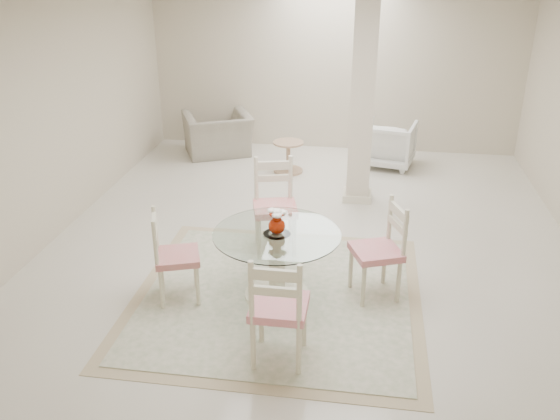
# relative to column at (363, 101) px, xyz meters

# --- Properties ---
(ground) EXTENTS (7.00, 7.00, 0.00)m
(ground) POSITION_rel_column_xyz_m (-0.50, -1.30, -1.35)
(ground) COLOR silver
(ground) RESTS_ON ground
(room_shell) EXTENTS (6.02, 7.02, 2.71)m
(room_shell) POSITION_rel_column_xyz_m (-0.50, -1.30, 0.51)
(room_shell) COLOR beige
(room_shell) RESTS_ON ground
(column) EXTENTS (0.30, 0.30, 2.70)m
(column) POSITION_rel_column_xyz_m (0.00, 0.00, 0.00)
(column) COLOR beige
(column) RESTS_ON ground
(area_rug) EXTENTS (2.80, 2.80, 0.02)m
(area_rug) POSITION_rel_column_xyz_m (-0.70, -2.61, -1.34)
(area_rug) COLOR tan
(area_rug) RESTS_ON ground
(dining_table) EXTENTS (1.21, 1.21, 0.70)m
(dining_table) POSITION_rel_column_xyz_m (-0.70, -2.61, -0.99)
(dining_table) COLOR beige
(dining_table) RESTS_ON ground
(red_vase) EXTENTS (0.19, 0.18, 0.25)m
(red_vase) POSITION_rel_column_xyz_m (-0.70, -2.61, -0.53)
(red_vase) COLOR #A71E05
(red_vase) RESTS_ON dining_table
(dining_chair_east) EXTENTS (0.57, 0.57, 1.09)m
(dining_chair_east) POSITION_rel_column_xyz_m (0.30, -2.42, -0.78)
(dining_chair_east) COLOR beige
(dining_chair_east) RESTS_ON ground
(dining_chair_north) EXTENTS (0.57, 0.57, 1.17)m
(dining_chair_north) POSITION_rel_column_xyz_m (-0.89, -1.60, -0.74)
(dining_chair_north) COLOR #EEE2C4
(dining_chair_north) RESTS_ON ground
(dining_chair_west) EXTENTS (0.52, 0.52, 1.02)m
(dining_chair_west) POSITION_rel_column_xyz_m (-1.70, -2.79, -0.81)
(dining_chair_west) COLOR #F3ECC8
(dining_chair_west) RESTS_ON ground
(dining_chair_south) EXTENTS (0.45, 0.46, 1.13)m
(dining_chair_south) POSITION_rel_column_xyz_m (-0.54, -3.62, -0.76)
(dining_chair_south) COLOR #EEE6C4
(dining_chair_south) RESTS_ON ground
(recliner_taupe) EXTENTS (1.33, 1.27, 0.68)m
(recliner_taupe) POSITION_rel_column_xyz_m (-2.34, 1.56, -1.01)
(recliner_taupe) COLOR #9C9681
(recliner_taupe) RESTS_ON ground
(armchair_white) EXTENTS (0.89, 0.91, 0.70)m
(armchair_white) POSITION_rel_column_xyz_m (0.43, 1.42, -1.00)
(armchair_white) COLOR white
(armchair_white) RESTS_ON ground
(side_table) EXTENTS (0.46, 0.46, 0.48)m
(side_table) POSITION_rel_column_xyz_m (-1.08, 0.90, -1.13)
(side_table) COLOR tan
(side_table) RESTS_ON ground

